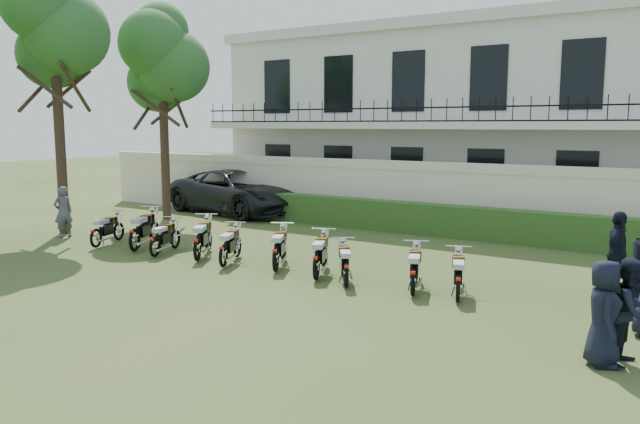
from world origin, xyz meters
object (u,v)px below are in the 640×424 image
object	(u,v)px
motorcycle_9	(458,282)
suv	(238,192)
tree_west_mid	(54,23)
motorcycle_1	(134,234)
motorcycle_2	(155,242)
tree_west_near	(162,59)
motorcycle_6	(316,261)
officer_1	(630,312)
motorcycle_0	(96,233)
motorcycle_3	(197,243)
officer_5	(617,253)
motorcycle_5	(276,254)
inspector	(63,212)
officer_0	(604,313)
motorcycle_4	(223,250)
motorcycle_7	(346,269)
motorcycle_8	(413,276)

from	to	relation	value
motorcycle_9	suv	bearing A→B (deg)	127.51
tree_west_mid	motorcycle_1	size ratio (longest dim) A/B	4.65
motorcycle_2	suv	bearing A→B (deg)	95.79
tree_west_near	motorcycle_6	distance (m)	12.23
officer_1	tree_west_mid	bearing A→B (deg)	91.41
motorcycle_0	motorcycle_3	distance (m)	3.71
motorcycle_2	officer_5	bearing A→B (deg)	-5.43
motorcycle_0	motorcycle_5	size ratio (longest dim) A/B	0.99
motorcycle_1	motorcycle_6	distance (m)	5.99
inspector	officer_1	xyz separation A→B (m)	(16.28, -1.98, -0.02)
tree_west_near	officer_0	bearing A→B (deg)	-22.70
tree_west_mid	motorcycle_1	xyz separation A→B (m)	(4.35, -0.89, -6.15)
motorcycle_4	motorcycle_5	distance (m)	1.41
motorcycle_0	motorcycle_4	distance (m)	4.75
motorcycle_0	motorcycle_2	size ratio (longest dim) A/B	1.01
motorcycle_9	tree_west_mid	bearing A→B (deg)	156.14
suv	motorcycle_2	bearing A→B (deg)	-144.09
motorcycle_5	motorcycle_2	bearing A→B (deg)	157.75
motorcycle_0	officer_1	world-z (taller)	officer_1
inspector	motorcycle_7	bearing A→B (deg)	98.82
suv	officer_5	bearing A→B (deg)	-98.50
motorcycle_1	motorcycle_3	size ratio (longest dim) A/B	1.09
motorcycle_3	officer_1	world-z (taller)	officer_1
tree_west_near	motorcycle_2	size ratio (longest dim) A/B	4.75
motorcycle_1	motorcycle_4	size ratio (longest dim) A/B	1.13
motorcycle_8	motorcycle_3	bearing A→B (deg)	158.49
officer_5	motorcycle_3	bearing A→B (deg)	109.52
motorcycle_5	officer_0	world-z (taller)	officer_0
motorcycle_8	officer_0	bearing A→B (deg)	-47.19
tree_west_near	motorcycle_7	distance (m)	13.06
motorcycle_8	motorcycle_2	bearing A→B (deg)	160.29
motorcycle_5	officer_5	xyz separation A→B (m)	(7.10, 2.34, 0.40)
motorcycle_9	officer_1	size ratio (longest dim) A/B	1.05
motorcycle_9	officer_5	distance (m)	3.54
motorcycle_4	motorcycle_7	xyz separation A→B (m)	(3.53, -0.03, -0.02)
officer_1	officer_5	distance (m)	4.17
tree_west_near	motorcycle_4	size ratio (longest dim) A/B	4.70
tree_west_near	motorcycle_4	bearing A→B (deg)	-34.79
motorcycle_0	officer_0	bearing A→B (deg)	-26.24
tree_west_mid	suv	world-z (taller)	tree_west_mid
motorcycle_2	officer_1	xyz separation A→B (m)	(11.56, -1.40, 0.36)
motorcycle_8	officer_1	world-z (taller)	officer_1
motorcycle_5	motorcycle_6	world-z (taller)	motorcycle_5
motorcycle_8	suv	xyz separation A→B (m)	(-11.03, 7.54, 0.42)
motorcycle_0	officer_1	distance (m)	14.02
motorcycle_1	officer_5	world-z (taller)	officer_5
motorcycle_1	motorcycle_2	size ratio (longest dim) A/B	1.14
motorcycle_3	motorcycle_4	bearing A→B (deg)	-40.49
motorcycle_7	suv	size ratio (longest dim) A/B	0.23
motorcycle_4	officer_1	xyz separation A→B (m)	(9.20, -1.45, 0.34)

